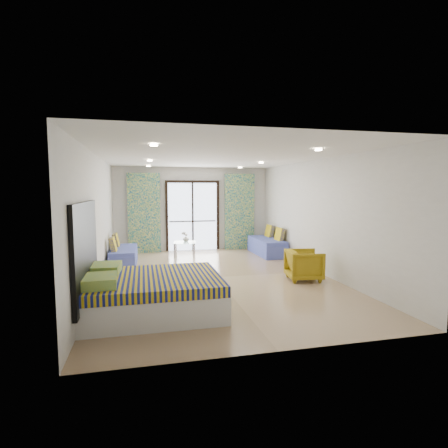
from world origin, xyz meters
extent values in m
cube|color=black|center=(0.00, 3.71, 2.24)|extent=(1.76, 0.08, 0.08)
cube|color=black|center=(-0.84, 3.71, 1.10)|extent=(0.08, 0.08, 2.20)
cube|color=black|center=(0.84, 3.71, 1.10)|extent=(0.08, 0.08, 2.20)
cube|color=black|center=(0.00, 3.71, 1.10)|extent=(0.05, 0.06, 2.20)
cube|color=#595451|center=(0.00, 3.73, 0.95)|extent=(1.52, 0.03, 0.04)
cube|color=beige|center=(-1.55, 3.57, 1.25)|extent=(1.00, 0.10, 2.50)
cube|color=beige|center=(1.55, 3.57, 1.25)|extent=(1.00, 0.10, 2.50)
cylinder|color=#FFE0B2|center=(-1.40, -2.00, 2.67)|extent=(0.12, 0.12, 0.02)
cylinder|color=#FFE0B2|center=(1.40, -2.00, 2.67)|extent=(0.12, 0.12, 0.02)
cylinder|color=#FFE0B2|center=(-1.40, 1.00, 2.67)|extent=(0.12, 0.12, 0.02)
cylinder|color=#FFE0B2|center=(1.40, 1.00, 2.67)|extent=(0.12, 0.12, 0.02)
cylinder|color=#FFE0B2|center=(-1.40, 3.00, 2.67)|extent=(0.12, 0.12, 0.02)
cylinder|color=#FFE0B2|center=(1.40, 3.00, 2.67)|extent=(0.12, 0.12, 0.02)
cube|color=black|center=(-2.46, -1.98, 1.05)|extent=(0.06, 2.10, 1.50)
cube|color=silver|center=(-2.47, -0.73, 1.05)|extent=(0.02, 0.10, 0.10)
cube|color=silver|center=(-1.45, -1.98, 0.22)|extent=(2.16, 1.73, 0.43)
cube|color=navy|center=(-1.45, -1.98, 0.51)|extent=(2.14, 1.76, 0.16)
cube|color=#1B7B74|center=(-2.23, -2.39, 0.67)|extent=(0.52, 0.62, 0.15)
cube|color=#1B7B74|center=(-2.23, -1.57, 0.67)|extent=(0.53, 0.63, 0.15)
cube|color=#4653A8|center=(-2.10, 1.80, 0.18)|extent=(0.67, 1.65, 0.36)
cube|color=#4653A8|center=(-2.10, 1.80, 0.41)|extent=(0.66, 1.61, 0.09)
cube|color=navy|center=(-2.34, 1.42, 0.62)|extent=(0.19, 0.41, 0.38)
cube|color=navy|center=(-2.32, 2.19, 0.62)|extent=(0.19, 0.41, 0.38)
cube|color=#4653A8|center=(2.10, 2.41, 0.20)|extent=(0.70, 1.77, 0.39)
cube|color=#4653A8|center=(2.10, 2.41, 0.44)|extent=(0.69, 1.73, 0.10)
cube|color=navy|center=(2.35, 2.00, 0.66)|extent=(0.20, 0.44, 0.41)
cube|color=navy|center=(2.34, 2.82, 0.66)|extent=(0.20, 0.44, 0.41)
cylinder|color=silver|center=(-0.71, 2.49, 0.21)|extent=(0.06, 0.06, 0.41)
cylinder|color=silver|center=(-0.16, 2.39, 0.21)|extent=(0.06, 0.06, 0.41)
cylinder|color=silver|center=(-0.62, 3.04, 0.21)|extent=(0.06, 0.06, 0.41)
cylinder|color=silver|center=(-0.07, 2.94, 0.21)|extent=(0.06, 0.06, 0.41)
cube|color=#8CA59E|center=(-0.39, 2.71, 0.41)|extent=(0.74, 0.74, 0.02)
sphere|color=white|center=(-0.34, 2.71, 0.64)|extent=(0.07, 0.07, 0.07)
sphere|color=white|center=(-0.38, 2.76, 0.66)|extent=(0.07, 0.07, 0.07)
sphere|color=white|center=(-0.44, 2.72, 0.68)|extent=(0.07, 0.07, 0.07)
sphere|color=white|center=(-0.40, 2.66, 0.70)|extent=(0.07, 0.07, 0.07)
imported|color=white|center=(-0.34, 2.79, 0.52)|extent=(0.22, 0.23, 0.18)
imported|color=#9F8214|center=(1.85, -0.66, 0.37)|extent=(0.76, 0.80, 0.73)
camera|label=1|loc=(-1.59, -7.61, 1.99)|focal=28.00mm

